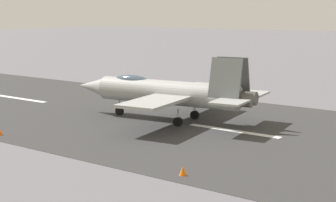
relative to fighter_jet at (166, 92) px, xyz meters
The scene contains 5 objects.
ground_plane 6.27m from the fighter_jet, behind, with size 400.00×400.00×0.00m, color slate.
runway_strip 6.28m from the fighter_jet, behind, with size 240.00×26.00×0.02m.
fighter_jet is the anchor object (origin of this frame).
crew_person 13.40m from the fighter_jet, 38.63° to the right, with size 0.70×0.36×1.69m.
marker_cone_near 15.69m from the fighter_jet, 129.85° to the left, with size 0.44×0.44×0.55m, color orange.
Camera 1 is at (-20.76, 35.84, 9.39)m, focal length 56.57 mm.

